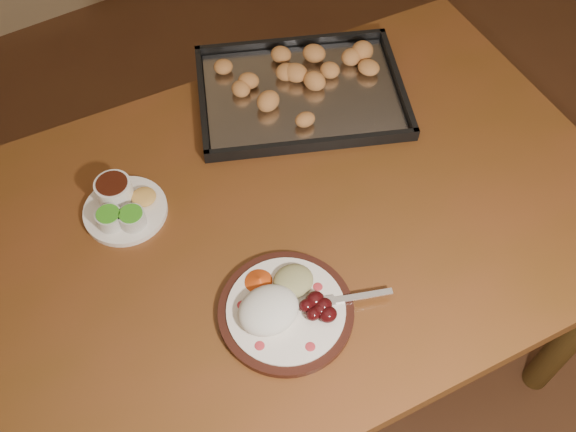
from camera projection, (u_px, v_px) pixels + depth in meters
ground at (360, 355)px, 1.93m from camera, size 4.00×4.00×0.00m
dining_table at (264, 250)px, 1.37m from camera, size 1.57×1.03×0.75m
dinner_plate at (283, 307)px, 1.17m from camera, size 0.31×0.25×0.06m
condiment_saucer at (122, 205)px, 1.30m from camera, size 0.17×0.17×0.06m
baking_tray at (301, 91)px, 1.49m from camera, size 0.57×0.51×0.05m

